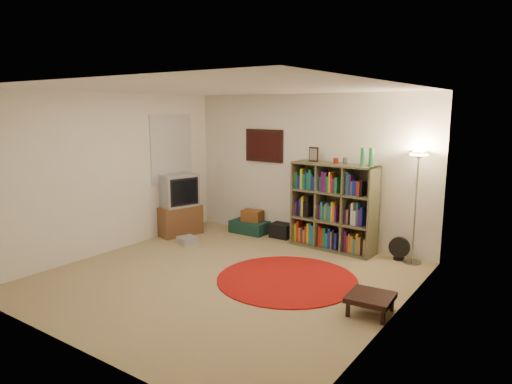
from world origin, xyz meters
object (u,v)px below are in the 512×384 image
(floor_fan, at_px, (399,249))
(tv_stand, at_px, (178,205))
(floor_lamp, at_px, (418,170))
(side_table, at_px, (371,298))
(suitcase, at_px, (250,227))
(bookshelf, at_px, (332,208))

(floor_fan, distance_m, tv_stand, 3.88)
(floor_lamp, xyz_separation_m, side_table, (0.11, -1.99, -1.20))
(tv_stand, distance_m, suitcase, 1.38)
(floor_lamp, height_order, tv_stand, floor_lamp)
(floor_lamp, distance_m, suitcase, 3.21)
(tv_stand, bearing_deg, side_table, 0.21)
(floor_fan, bearing_deg, floor_lamp, -13.38)
(floor_lamp, relative_size, side_table, 3.22)
(bookshelf, relative_size, suitcase, 2.45)
(floor_lamp, height_order, suitcase, floor_lamp)
(floor_fan, bearing_deg, tv_stand, -175.52)
(bookshelf, height_order, suitcase, bookshelf)
(bookshelf, xyz_separation_m, side_table, (1.41, -1.95, -0.49))
(bookshelf, xyz_separation_m, floor_lamp, (1.29, 0.04, 0.71))
(bookshelf, distance_m, floor_lamp, 1.47)
(floor_fan, xyz_separation_m, tv_stand, (-3.77, -0.83, 0.35))
(suitcase, xyz_separation_m, side_table, (3.07, -2.00, 0.07))
(suitcase, bearing_deg, tv_stand, -141.96)
(floor_lamp, xyz_separation_m, tv_stand, (-3.98, -0.81, -0.85))
(bookshelf, bearing_deg, floor_lamp, 5.84)
(suitcase, relative_size, side_table, 1.33)
(floor_lamp, bearing_deg, tv_stand, -168.43)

